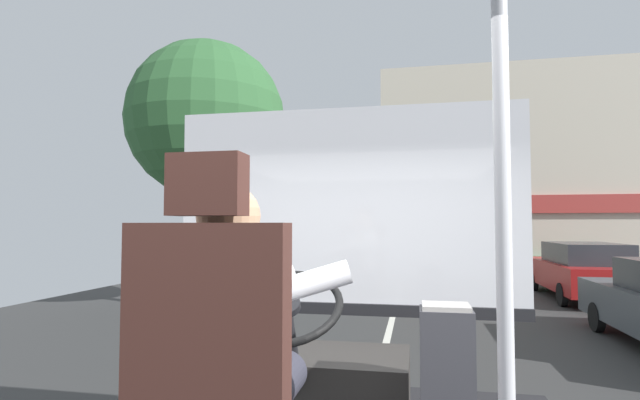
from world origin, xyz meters
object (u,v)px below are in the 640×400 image
object	(u,v)px
handrail_pole	(505,281)
parked_car_red	(583,270)
steering_console	(307,385)
bus_driver	(234,336)
parked_car_green	(541,258)
fare_box	(447,393)

from	to	relation	value
handrail_pole	parked_car_red	xyz separation A→B (m)	(4.03, 12.31, -1.03)
steering_console	parked_car_red	size ratio (longest dim) A/B	0.25
parked_car_red	bus_driver	bearing A→B (deg)	-111.73
parked_car_green	steering_console	bearing A→B (deg)	-107.41
bus_driver	parked_car_green	world-z (taller)	bus_driver
parked_car_red	steering_console	bearing A→B (deg)	-113.64
bus_driver	handrail_pole	world-z (taller)	handrail_pole
parked_car_red	parked_car_green	xyz separation A→B (m)	(0.18, 4.97, -0.04)
steering_console	handrail_pole	size ratio (longest dim) A/B	0.58
bus_driver	handrail_pole	xyz separation A→B (m)	(0.82, -0.14, 0.22)
fare_box	parked_car_green	xyz separation A→B (m)	(4.32, 16.47, -0.49)
handrail_pole	parked_car_green	world-z (taller)	handrail_pole
bus_driver	parked_car_green	bearing A→B (deg)	73.63
bus_driver	handrail_pole	size ratio (longest dim) A/B	0.41
fare_box	parked_car_green	world-z (taller)	fare_box
fare_box	parked_car_red	bearing A→B (deg)	70.23
parked_car_red	handrail_pole	bearing A→B (deg)	-108.11
steering_console	handrail_pole	distance (m)	1.65
steering_console	fare_box	xyz separation A→B (m)	(0.72, -0.42, 0.15)
bus_driver	steering_console	size ratio (longest dim) A/B	0.71
handrail_pole	parked_car_red	distance (m)	12.99
steering_console	parked_car_red	distance (m)	12.10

